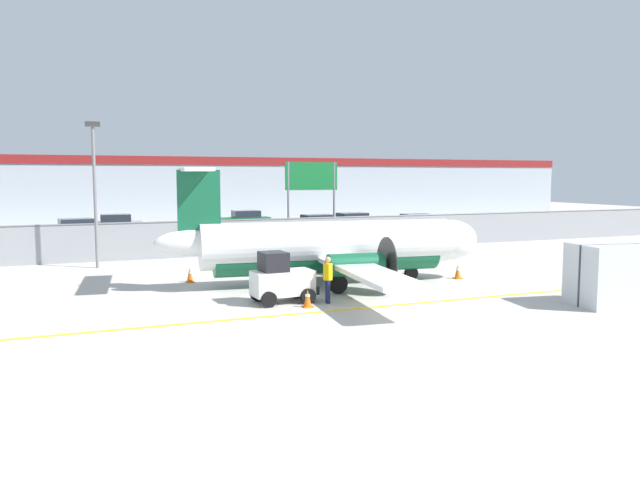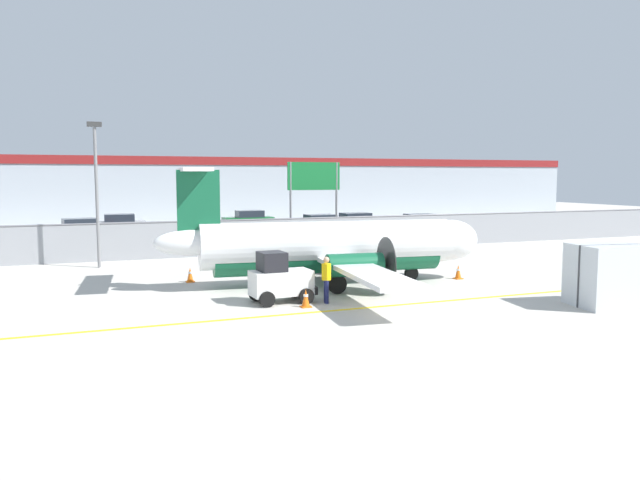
% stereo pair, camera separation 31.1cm
% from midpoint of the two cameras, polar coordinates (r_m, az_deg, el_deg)
% --- Properties ---
extents(ground_plane, '(140.00, 140.00, 0.01)m').
position_cam_midpoint_polar(ground_plane, '(22.52, 6.42, -5.95)').
color(ground_plane, '#BCB7AD').
extents(perimeter_fence, '(98.00, 0.10, 2.10)m').
position_cam_midpoint_polar(perimeter_fence, '(37.05, -5.51, 0.44)').
color(perimeter_fence, gray).
rests_on(perimeter_fence, ground).
extents(parking_lot_strip, '(98.00, 17.00, 0.12)m').
position_cam_midpoint_polar(parking_lot_strip, '(48.23, -9.44, 0.38)').
color(parking_lot_strip, '#38383A').
rests_on(parking_lot_strip, ground).
extents(background_building, '(91.00, 8.10, 6.50)m').
position_cam_midpoint_polar(background_building, '(66.19, -13.06, 4.55)').
color(background_building, '#A8B2BC').
rests_on(background_building, ground).
extents(commuter_airplane, '(14.25, 16.08, 4.92)m').
position_cam_midpoint_polar(commuter_airplane, '(26.58, 1.00, -0.61)').
color(commuter_airplane, white).
rests_on(commuter_airplane, ground).
extents(baggage_tug, '(2.38, 1.47, 1.88)m').
position_cam_midpoint_polar(baggage_tug, '(22.76, -3.96, -3.62)').
color(baggage_tug, silver).
rests_on(baggage_tug, ground).
extents(ground_crew_worker, '(0.42, 0.55, 1.70)m').
position_cam_midpoint_polar(ground_crew_worker, '(22.64, 0.33, -3.41)').
color(ground_crew_worker, '#191E4C').
rests_on(ground_crew_worker, ground).
extents(cargo_container, '(2.70, 2.37, 2.20)m').
position_cam_midpoint_polar(cargo_container, '(24.39, 24.60, -2.92)').
color(cargo_container, silver).
rests_on(cargo_container, ground).
extents(traffic_cone_near_left, '(0.36, 0.36, 0.64)m').
position_cam_midpoint_polar(traffic_cone_near_left, '(27.72, -12.12, -3.16)').
color(traffic_cone_near_left, orange).
rests_on(traffic_cone_near_left, ground).
extents(traffic_cone_near_right, '(0.36, 0.36, 0.64)m').
position_cam_midpoint_polar(traffic_cone_near_right, '(28.07, 1.53, -2.92)').
color(traffic_cone_near_right, orange).
rests_on(traffic_cone_near_right, ground).
extents(traffic_cone_far_left, '(0.36, 0.36, 0.64)m').
position_cam_midpoint_polar(traffic_cone_far_left, '(28.71, 12.18, -2.86)').
color(traffic_cone_far_left, orange).
rests_on(traffic_cone_far_left, ground).
extents(traffic_cone_far_right, '(0.36, 0.36, 0.64)m').
position_cam_midpoint_polar(traffic_cone_far_right, '(22.02, -1.55, -5.37)').
color(traffic_cone_far_right, orange).
rests_on(traffic_cone_far_right, ground).
extents(parked_car_1, '(4.40, 2.45, 1.58)m').
position_cam_midpoint_polar(parked_car_1, '(45.95, -21.40, 0.83)').
color(parked_car_1, red).
rests_on(parked_car_1, parking_lot_strip).
extents(parked_car_2, '(4.26, 2.13, 1.58)m').
position_cam_midpoint_polar(parked_car_2, '(50.22, -18.47, 1.33)').
color(parked_car_2, gray).
rests_on(parked_car_2, parking_lot_strip).
extents(parked_car_3, '(4.20, 2.00, 1.58)m').
position_cam_midpoint_polar(parked_car_3, '(41.44, -11.31, 0.62)').
color(parked_car_3, silver).
rests_on(parked_car_3, parking_lot_strip).
extents(parked_car_4, '(4.21, 2.02, 1.58)m').
position_cam_midpoint_polar(parked_car_4, '(53.22, -7.05, 1.83)').
color(parked_car_4, '#19662D').
rests_on(parked_car_4, parking_lot_strip).
extents(parked_car_5, '(4.24, 2.08, 1.58)m').
position_cam_midpoint_polar(parked_car_5, '(47.26, -0.56, 1.37)').
color(parked_car_5, gray).
rests_on(parked_car_5, parking_lot_strip).
extents(parked_car_6, '(4.28, 2.16, 1.58)m').
position_cam_midpoint_polar(parked_car_6, '(49.66, 2.90, 1.58)').
color(parked_car_6, navy).
rests_on(parked_car_6, parking_lot_strip).
extents(parked_car_7, '(4.26, 2.12, 1.58)m').
position_cam_midpoint_polar(parked_car_7, '(48.68, 8.57, 1.43)').
color(parked_car_7, black).
rests_on(parked_car_7, parking_lot_strip).
extents(apron_light_pole, '(0.70, 0.30, 7.27)m').
position_cam_midpoint_polar(apron_light_pole, '(33.08, -20.17, 4.99)').
color(apron_light_pole, slate).
rests_on(apron_light_pole, ground).
extents(highway_sign, '(3.60, 0.14, 5.50)m').
position_cam_midpoint_polar(highway_sign, '(40.58, -1.00, 5.21)').
color(highway_sign, slate).
rests_on(highway_sign, ground).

